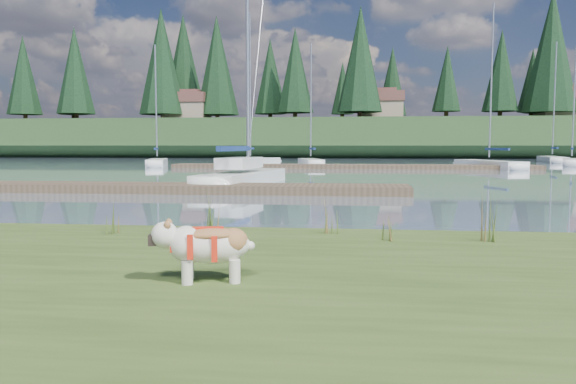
# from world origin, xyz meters

# --- Properties ---
(ground) EXTENTS (200.00, 200.00, 0.00)m
(ground) POSITION_xyz_m (0.00, 30.00, 0.00)
(ground) COLOR gray
(ground) RESTS_ON ground
(bank) EXTENTS (60.00, 9.00, 0.35)m
(bank) POSITION_xyz_m (0.00, -6.00, 0.17)
(bank) COLOR #3D5220
(bank) RESTS_ON ground
(ridge) EXTENTS (200.00, 20.00, 5.00)m
(ridge) POSITION_xyz_m (0.00, 73.00, 2.50)
(ridge) COLOR #1F351A
(ridge) RESTS_ON ground
(bulldog) EXTENTS (1.02, 0.54, 0.60)m
(bulldog) POSITION_xyz_m (0.59, -5.14, 0.72)
(bulldog) COLOR silver
(bulldog) RESTS_ON bank
(sailboat_main) EXTENTS (2.81, 8.72, 12.36)m
(sailboat_main) POSITION_xyz_m (-2.47, 13.42, 0.42)
(sailboat_main) COLOR white
(sailboat_main) RESTS_ON ground
(dock_near) EXTENTS (16.00, 2.00, 0.30)m
(dock_near) POSITION_xyz_m (-4.00, 9.00, 0.15)
(dock_near) COLOR #4C3D2C
(dock_near) RESTS_ON ground
(dock_far) EXTENTS (26.00, 2.20, 0.30)m
(dock_far) POSITION_xyz_m (2.00, 30.00, 0.15)
(dock_far) COLOR #4C3D2C
(dock_far) RESTS_ON ground
(sailboat_bg_0) EXTENTS (2.97, 6.70, 9.72)m
(sailboat_bg_0) POSITION_xyz_m (-13.68, 33.66, 0.33)
(sailboat_bg_0) COLOR white
(sailboat_bg_0) RESTS_ON ground
(sailboat_bg_1) EXTENTS (4.63, 8.62, 12.73)m
(sailboat_bg_1) POSITION_xyz_m (-6.25, 37.07, 0.33)
(sailboat_bg_1) COLOR white
(sailboat_bg_1) RESTS_ON ground
(sailboat_bg_2) EXTENTS (2.74, 6.57, 9.87)m
(sailboat_bg_2) POSITION_xyz_m (-1.43, 35.33, 0.33)
(sailboat_bg_2) COLOR white
(sailboat_bg_2) RESTS_ON ground
(sailboat_bg_3) EXTENTS (4.13, 8.18, 11.89)m
(sailboat_bg_3) POSITION_xyz_m (11.68, 32.36, 0.32)
(sailboat_bg_3) COLOR white
(sailboat_bg_3) RESTS_ON ground
(sailboat_bg_4) EXTENTS (3.44, 6.63, 9.86)m
(sailboat_bg_4) POSITION_xyz_m (20.06, 38.28, 0.33)
(sailboat_bg_4) COLOR white
(sailboat_bg_4) RESTS_ON ground
(sailboat_bg_5) EXTENTS (2.79, 8.40, 11.77)m
(sailboat_bg_5) POSITION_xyz_m (21.65, 47.88, 0.32)
(sailboat_bg_5) COLOR white
(sailboat_bg_5) RESTS_ON ground
(weed_0) EXTENTS (0.17, 0.14, 0.66)m
(weed_0) POSITION_xyz_m (-0.12, -2.11, 0.63)
(weed_0) COLOR #475B23
(weed_0) RESTS_ON bank
(weed_1) EXTENTS (0.17, 0.14, 0.59)m
(weed_1) POSITION_xyz_m (1.70, -2.01, 0.60)
(weed_1) COLOR #475B23
(weed_1) RESTS_ON bank
(weed_2) EXTENTS (0.17, 0.14, 0.66)m
(weed_2) POSITION_xyz_m (3.89, -2.49, 0.63)
(weed_2) COLOR #475B23
(weed_2) RESTS_ON bank
(weed_3) EXTENTS (0.17, 0.14, 0.52)m
(weed_3) POSITION_xyz_m (-1.58, -2.43, 0.57)
(weed_3) COLOR #475B23
(weed_3) RESTS_ON bank
(weed_4) EXTENTS (0.17, 0.14, 0.49)m
(weed_4) POSITION_xyz_m (2.46, -2.57, 0.56)
(weed_4) COLOR #475B23
(weed_4) RESTS_ON bank
(mud_lip) EXTENTS (60.00, 0.50, 0.14)m
(mud_lip) POSITION_xyz_m (0.00, -1.60, 0.07)
(mud_lip) COLOR #33281C
(mud_lip) RESTS_ON ground
(conifer_1) EXTENTS (4.40, 4.40, 11.30)m
(conifer_1) POSITION_xyz_m (-40.00, 71.00, 11.28)
(conifer_1) COLOR #382619
(conifer_1) RESTS_ON ridge
(conifer_2) EXTENTS (6.60, 6.60, 16.05)m
(conifer_2) POSITION_xyz_m (-25.00, 68.00, 13.54)
(conifer_2) COLOR #382619
(conifer_2) RESTS_ON ridge
(conifer_3) EXTENTS (4.84, 4.84, 12.25)m
(conifer_3) POSITION_xyz_m (-10.00, 72.00, 11.74)
(conifer_3) COLOR #382619
(conifer_3) RESTS_ON ridge
(conifer_4) EXTENTS (6.16, 6.16, 15.10)m
(conifer_4) POSITION_xyz_m (3.00, 66.00, 13.09)
(conifer_4) COLOR #382619
(conifer_4) RESTS_ON ridge
(conifer_5) EXTENTS (3.96, 3.96, 10.35)m
(conifer_5) POSITION_xyz_m (15.00, 70.00, 10.83)
(conifer_5) COLOR #382619
(conifer_5) RESTS_ON ridge
(conifer_6) EXTENTS (7.04, 7.04, 17.00)m
(conifer_6) POSITION_xyz_m (28.00, 68.00, 13.99)
(conifer_6) COLOR #382619
(conifer_6) RESTS_ON ridge
(house_0) EXTENTS (6.30, 5.30, 4.65)m
(house_0) POSITION_xyz_m (-22.00, 70.00, 7.31)
(house_0) COLOR gray
(house_0) RESTS_ON ridge
(house_1) EXTENTS (6.30, 5.30, 4.65)m
(house_1) POSITION_xyz_m (6.00, 71.00, 7.31)
(house_1) COLOR gray
(house_1) RESTS_ON ridge
(house_2) EXTENTS (6.30, 5.30, 4.65)m
(house_2) POSITION_xyz_m (30.00, 69.00, 7.31)
(house_2) COLOR gray
(house_2) RESTS_ON ridge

